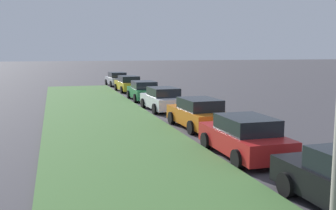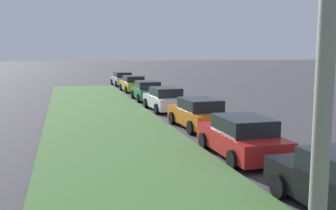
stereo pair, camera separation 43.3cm
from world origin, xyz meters
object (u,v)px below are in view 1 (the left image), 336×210
at_px(parked_car_orange, 198,114).
at_px(parked_car_silver, 117,79).
at_px(parked_car_red, 244,137).
at_px(parked_car_white, 163,99).
at_px(parked_car_green, 144,91).
at_px(parked_car_yellow, 128,84).

height_order(parked_car_orange, parked_car_silver, same).
relative_size(parked_car_red, parked_car_white, 0.98).
distance_m(parked_car_red, parked_car_green, 16.85).
bearing_deg(parked_car_silver, parked_car_white, 176.87).
bearing_deg(parked_car_white, parked_car_yellow, -2.57).
bearing_deg(parked_car_yellow, parked_car_silver, -1.89).
distance_m(parked_car_green, parked_car_silver, 13.19).
distance_m(parked_car_white, parked_car_silver, 18.65).
relative_size(parked_car_orange, parked_car_white, 1.00).
bearing_deg(parked_car_orange, parked_car_red, 174.30).
xyz_separation_m(parked_car_white, parked_car_green, (5.45, 0.00, 0.00)).
bearing_deg(parked_car_red, parked_car_white, -0.75).
height_order(parked_car_yellow, parked_car_silver, same).
bearing_deg(parked_car_red, parked_car_green, -0.50).
distance_m(parked_car_orange, parked_car_silver, 24.68).
bearing_deg(parked_car_orange, parked_car_silver, -2.31).
relative_size(parked_car_red, parked_car_green, 1.00).
height_order(parked_car_white, parked_car_yellow, same).
bearing_deg(parked_car_green, parked_car_orange, -178.86).
height_order(parked_car_green, parked_car_yellow, same).
bearing_deg(parked_car_yellow, parked_car_white, 177.39).
relative_size(parked_car_orange, parked_car_green, 1.02).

